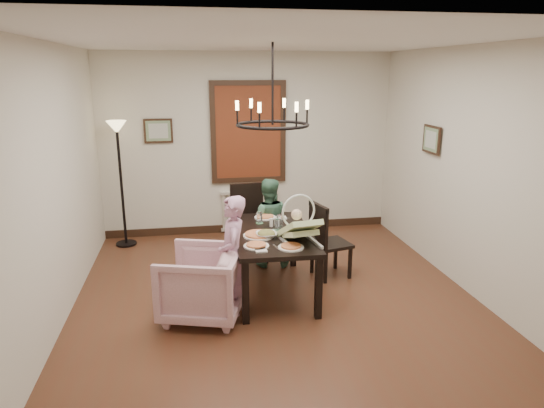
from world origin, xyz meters
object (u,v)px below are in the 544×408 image
object	(u,v)px
seated_man	(268,230)
floor_lamp	(122,186)
armchair	(202,283)
chair_far	(250,223)
baby_bouncer	(299,226)
dining_table	(273,239)
elderly_woman	(233,265)
drinking_glass	(277,225)
chair_right	(331,239)

from	to	relation	value
seated_man	floor_lamp	xyz separation A→B (m)	(-1.97, 1.12, 0.41)
armchair	floor_lamp	xyz separation A→B (m)	(-1.06, 2.40, 0.53)
chair_far	baby_bouncer	xyz separation A→B (m)	(0.36, -1.42, 0.39)
dining_table	floor_lamp	size ratio (longest dim) A/B	0.88
elderly_woman	baby_bouncer	bearing A→B (deg)	95.64
seated_man	armchair	bearing A→B (deg)	63.67
dining_table	drinking_glass	world-z (taller)	drinking_glass
armchair	elderly_woman	bearing A→B (deg)	114.35
armchair	baby_bouncer	size ratio (longest dim) A/B	1.49
chair_far	chair_right	world-z (taller)	chair_far
chair_right	drinking_glass	world-z (taller)	chair_right
floor_lamp	seated_man	bearing A→B (deg)	-29.73
baby_bouncer	seated_man	bearing A→B (deg)	87.95
chair_far	chair_right	size ratio (longest dim) A/B	1.08
chair_far	armchair	world-z (taller)	chair_far
chair_far	chair_right	bearing A→B (deg)	-41.48
chair_right	seated_man	xyz separation A→B (m)	(-0.72, 0.48, 0.01)
seated_man	chair_right	bearing A→B (deg)	155.52
armchair	drinking_glass	size ratio (longest dim) A/B	6.26
armchair	seated_man	size ratio (longest dim) A/B	0.84
baby_bouncer	floor_lamp	distance (m)	3.14
chair_right	baby_bouncer	distance (m)	1.01
drinking_glass	floor_lamp	world-z (taller)	floor_lamp
chair_far	elderly_woman	distance (m)	1.50
chair_right	seated_man	size ratio (longest dim) A/B	0.99
armchair	floor_lamp	world-z (taller)	floor_lamp
baby_bouncer	drinking_glass	size ratio (longest dim) A/B	4.21
drinking_glass	floor_lamp	size ratio (longest dim) A/B	0.07
dining_table	baby_bouncer	xyz separation A→B (m)	(0.22, -0.39, 0.27)
chair_right	armchair	xyz separation A→B (m)	(-1.63, -0.79, -0.11)
dining_table	drinking_glass	size ratio (longest dim) A/B	12.11
chair_far	elderly_woman	xyz separation A→B (m)	(-0.36, -1.45, 0.01)
chair_right	seated_man	bearing A→B (deg)	42.48
elderly_woman	floor_lamp	size ratio (longest dim) A/B	0.59
dining_table	baby_bouncer	bearing A→B (deg)	-58.77
elderly_woman	dining_table	bearing A→B (deg)	133.46
elderly_woman	seated_man	world-z (taller)	elderly_woman
seated_man	drinking_glass	size ratio (longest dim) A/B	7.48
baby_bouncer	floor_lamp	bearing A→B (deg)	123.31
chair_far	armchair	xyz separation A→B (m)	(-0.70, -1.50, -0.15)
dining_table	floor_lamp	bearing A→B (deg)	136.30
seated_man	floor_lamp	distance (m)	2.30
elderly_woman	floor_lamp	bearing A→B (deg)	-146.68
chair_far	drinking_glass	world-z (taller)	chair_far
chair_right	drinking_glass	xyz separation A→B (m)	(-0.74, -0.27, 0.31)
armchair	elderly_woman	world-z (taller)	elderly_woman
chair_far	baby_bouncer	bearing A→B (deg)	-80.09
armchair	drinking_glass	bearing A→B (deg)	136.81
baby_bouncer	dining_table	bearing A→B (deg)	110.39
chair_far	floor_lamp	distance (m)	2.01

